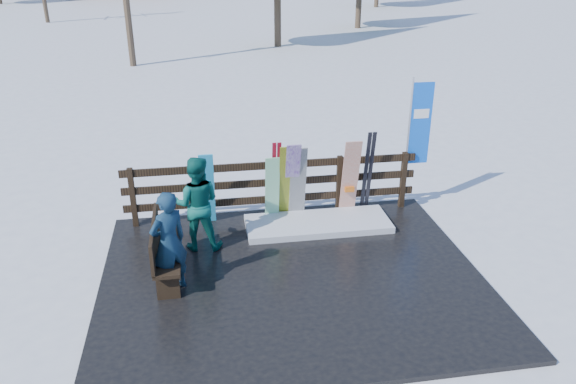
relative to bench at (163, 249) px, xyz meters
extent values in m
plane|color=white|center=(1.99, -0.29, -0.60)|extent=(700.00, 700.00, 0.00)
cube|color=black|center=(1.99, -0.29, -0.56)|extent=(6.00, 5.00, 0.08)
cube|color=black|center=(-0.61, 1.91, 0.06)|extent=(0.10, 0.10, 1.15)
cube|color=black|center=(0.69, 1.91, 0.06)|extent=(0.10, 0.10, 1.15)
cube|color=black|center=(1.99, 1.91, 0.06)|extent=(0.10, 0.10, 1.15)
cube|color=black|center=(3.29, 1.91, 0.06)|extent=(0.10, 0.10, 1.15)
cube|color=black|center=(4.59, 1.91, 0.06)|extent=(0.10, 0.10, 1.15)
cube|color=black|center=(1.99, 1.91, -0.17)|extent=(5.60, 0.05, 0.14)
cube|color=black|center=(1.99, 1.91, 0.18)|extent=(5.60, 0.05, 0.14)
cube|color=black|center=(1.99, 1.91, 0.53)|extent=(5.60, 0.05, 0.14)
cube|color=white|center=(2.75, 1.31, -0.46)|extent=(2.67, 1.00, 0.12)
cube|color=black|center=(0.07, 0.00, -0.07)|extent=(0.40, 1.50, 0.06)
cube|color=black|center=(0.07, -0.60, -0.29)|extent=(0.34, 0.06, 0.45)
cube|color=black|center=(0.07, 0.60, -0.29)|extent=(0.34, 0.06, 0.45)
cube|color=black|center=(-0.11, 0.00, 0.20)|extent=(0.05, 1.50, 0.50)
cube|color=#2EB9F3|center=(0.75, 1.69, 0.23)|extent=(0.26, 0.41, 1.48)
cube|color=white|center=(1.95, 1.69, 0.15)|extent=(0.27, 0.25, 1.32)
cube|color=#E5F824|center=(2.20, 1.69, 0.26)|extent=(0.26, 0.40, 1.54)
cube|color=silver|center=(2.32, 1.69, 0.28)|extent=(0.26, 0.50, 1.59)
cube|color=black|center=(2.43, 1.69, 0.23)|extent=(0.30, 0.32, 1.49)
cube|color=silver|center=(3.44, 1.69, 0.27)|extent=(0.32, 0.34, 1.56)
cube|color=maroon|center=(1.99, 1.76, 0.28)|extent=(0.07, 0.32, 1.59)
cube|color=maroon|center=(2.08, 1.76, 0.28)|extent=(0.07, 0.32, 1.59)
cube|color=black|center=(3.76, 1.76, 0.33)|extent=(0.08, 0.30, 1.69)
cube|color=black|center=(3.85, 1.76, 0.33)|extent=(0.08, 0.30, 1.69)
cylinder|color=silver|center=(4.64, 1.96, 0.78)|extent=(0.04, 0.04, 2.60)
cube|color=blue|center=(4.86, 1.96, 1.18)|extent=(0.42, 0.02, 1.60)
imported|color=navy|center=(0.13, -0.35, 0.30)|extent=(0.71, 0.65, 1.62)
imported|color=#0E5B52|center=(0.56, 0.91, 0.32)|extent=(0.89, 0.74, 1.66)
camera|label=1|loc=(0.69, -7.81, 4.34)|focal=35.00mm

